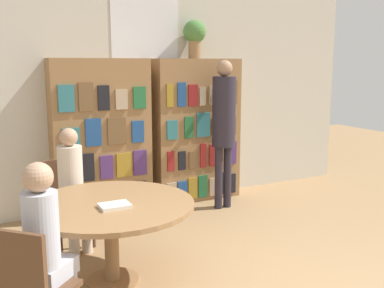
{
  "coord_description": "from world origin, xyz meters",
  "views": [
    {
      "loc": [
        -2.14,
        -1.99,
        1.84
      ],
      "look_at": [
        -0.14,
        1.9,
        1.05
      ],
      "focal_mm": 42.0,
      "sensor_mm": 36.0,
      "label": 1
    }
  ],
  "objects_px": {
    "bookshelf_left": "(102,138)",
    "seated_reader_right": "(47,243)",
    "librarian_standing": "(224,119)",
    "chair_left_side": "(67,198)",
    "chair_near_camera": "(30,286)",
    "reading_table": "(111,213)",
    "bookshelf_right": "(197,131)",
    "flower_vase": "(195,35)",
    "seated_reader_left": "(73,183)"
  },
  "relations": [
    {
      "from": "bookshelf_left",
      "to": "bookshelf_right",
      "type": "bearing_deg",
      "value": 0.01
    },
    {
      "from": "chair_near_camera",
      "to": "chair_left_side",
      "type": "distance_m",
      "value": 1.84
    },
    {
      "from": "chair_left_side",
      "to": "librarian_standing",
      "type": "xyz_separation_m",
      "value": [
        2.03,
        0.28,
        0.67
      ]
    },
    {
      "from": "librarian_standing",
      "to": "bookshelf_right",
      "type": "bearing_deg",
      "value": 102.53
    },
    {
      "from": "bookshelf_left",
      "to": "chair_left_side",
      "type": "distance_m",
      "value": 1.09
    },
    {
      "from": "bookshelf_left",
      "to": "bookshelf_right",
      "type": "relative_size",
      "value": 1.0
    },
    {
      "from": "reading_table",
      "to": "chair_left_side",
      "type": "relative_size",
      "value": 1.59
    },
    {
      "from": "reading_table",
      "to": "chair_near_camera",
      "type": "height_order",
      "value": "chair_near_camera"
    },
    {
      "from": "chair_left_side",
      "to": "chair_near_camera",
      "type": "bearing_deg",
      "value": 63.0
    },
    {
      "from": "chair_near_camera",
      "to": "chair_left_side",
      "type": "height_order",
      "value": "same"
    },
    {
      "from": "chair_left_side",
      "to": "seated_reader_right",
      "type": "distance_m",
      "value": 1.7
    },
    {
      "from": "librarian_standing",
      "to": "flower_vase",
      "type": "bearing_deg",
      "value": 106.3
    },
    {
      "from": "bookshelf_left",
      "to": "flower_vase",
      "type": "bearing_deg",
      "value": 0.22
    },
    {
      "from": "bookshelf_right",
      "to": "librarian_standing",
      "type": "relative_size",
      "value": 1.01
    },
    {
      "from": "bookshelf_left",
      "to": "librarian_standing",
      "type": "height_order",
      "value": "bookshelf_left"
    },
    {
      "from": "reading_table",
      "to": "seated_reader_right",
      "type": "relative_size",
      "value": 1.13
    },
    {
      "from": "seated_reader_left",
      "to": "seated_reader_right",
      "type": "height_order",
      "value": "seated_reader_right"
    },
    {
      "from": "seated_reader_right",
      "to": "librarian_standing",
      "type": "height_order",
      "value": "librarian_standing"
    },
    {
      "from": "seated_reader_right",
      "to": "bookshelf_right",
      "type": "bearing_deg",
      "value": 90.98
    },
    {
      "from": "reading_table",
      "to": "bookshelf_left",
      "type": "bearing_deg",
      "value": 75.86
    },
    {
      "from": "seated_reader_left",
      "to": "seated_reader_right",
      "type": "xyz_separation_m",
      "value": [
        -0.49,
        -1.44,
        0.01
      ]
    },
    {
      "from": "librarian_standing",
      "to": "seated_reader_right",
      "type": "bearing_deg",
      "value": -142.71
    },
    {
      "from": "flower_vase",
      "to": "reading_table",
      "type": "xyz_separation_m",
      "value": [
        -1.73,
        -1.81,
        -1.59
      ]
    },
    {
      "from": "bookshelf_left",
      "to": "librarian_standing",
      "type": "xyz_separation_m",
      "value": [
        1.42,
        -0.5,
        0.21
      ]
    },
    {
      "from": "bookshelf_right",
      "to": "flower_vase",
      "type": "relative_size",
      "value": 3.86
    },
    {
      "from": "librarian_standing",
      "to": "bookshelf_left",
      "type": "bearing_deg",
      "value": 160.6
    },
    {
      "from": "chair_near_camera",
      "to": "chair_left_side",
      "type": "bearing_deg",
      "value": 117.0
    },
    {
      "from": "bookshelf_left",
      "to": "chair_left_side",
      "type": "xyz_separation_m",
      "value": [
        -0.6,
        -0.78,
        -0.46
      ]
    },
    {
      "from": "reading_table",
      "to": "bookshelf_right",
      "type": "bearing_deg",
      "value": 45.57
    },
    {
      "from": "bookshelf_left",
      "to": "seated_reader_right",
      "type": "bearing_deg",
      "value": -113.94
    },
    {
      "from": "reading_table",
      "to": "seated_reader_right",
      "type": "height_order",
      "value": "seated_reader_right"
    },
    {
      "from": "bookshelf_right",
      "to": "seated_reader_right",
      "type": "distance_m",
      "value": 3.38
    },
    {
      "from": "librarian_standing",
      "to": "reading_table",
      "type": "bearing_deg",
      "value": -145.3
    },
    {
      "from": "bookshelf_left",
      "to": "seated_reader_left",
      "type": "height_order",
      "value": "bookshelf_left"
    },
    {
      "from": "bookshelf_left",
      "to": "bookshelf_right",
      "type": "height_order",
      "value": "same"
    },
    {
      "from": "flower_vase",
      "to": "chair_near_camera",
      "type": "distance_m",
      "value": 3.93
    },
    {
      "from": "seated_reader_right",
      "to": "librarian_standing",
      "type": "distance_m",
      "value": 3.16
    },
    {
      "from": "bookshelf_left",
      "to": "reading_table",
      "type": "height_order",
      "value": "bookshelf_left"
    },
    {
      "from": "bookshelf_left",
      "to": "librarian_standing",
      "type": "distance_m",
      "value": 1.52
    },
    {
      "from": "librarian_standing",
      "to": "seated_reader_left",
      "type": "bearing_deg",
      "value": -167.13
    },
    {
      "from": "librarian_standing",
      "to": "chair_left_side",
      "type": "bearing_deg",
      "value": -172.27
    },
    {
      "from": "seated_reader_right",
      "to": "librarian_standing",
      "type": "xyz_separation_m",
      "value": [
        2.49,
        1.89,
        0.46
      ]
    },
    {
      "from": "chair_near_camera",
      "to": "seated_reader_left",
      "type": "xyz_separation_m",
      "value": [
        0.62,
        1.57,
        0.2
      ]
    },
    {
      "from": "flower_vase",
      "to": "seated_reader_right",
      "type": "height_order",
      "value": "flower_vase"
    },
    {
      "from": "reading_table",
      "to": "seated_reader_left",
      "type": "bearing_deg",
      "value": 98.26
    },
    {
      "from": "bookshelf_left",
      "to": "chair_left_side",
      "type": "bearing_deg",
      "value": -127.82
    },
    {
      "from": "bookshelf_left",
      "to": "librarian_standing",
      "type": "bearing_deg",
      "value": -19.4
    },
    {
      "from": "seated_reader_left",
      "to": "seated_reader_right",
      "type": "relative_size",
      "value": 0.99
    },
    {
      "from": "chair_near_camera",
      "to": "bookshelf_right",
      "type": "bearing_deg",
      "value": 90.93
    },
    {
      "from": "flower_vase",
      "to": "chair_left_side",
      "type": "distance_m",
      "value": 2.66
    }
  ]
}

